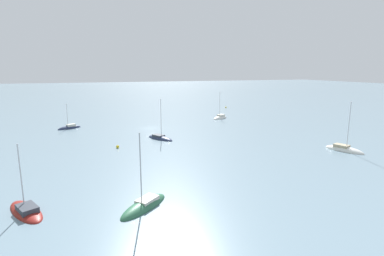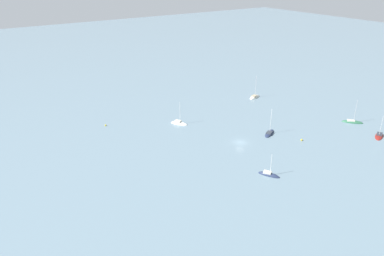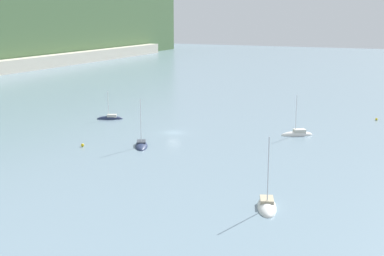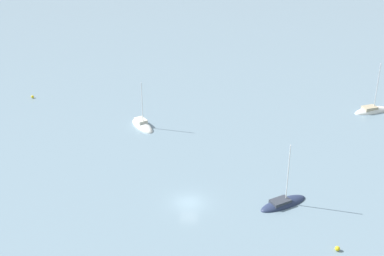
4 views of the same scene
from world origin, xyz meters
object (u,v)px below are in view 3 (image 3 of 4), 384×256
Objects in this scene: sailboat_2 at (110,119)px; mooring_buoy_0 at (376,119)px; sailboat_0 at (267,207)px; sailboat_4 at (297,135)px; sailboat_5 at (141,146)px; mooring_buoy_1 at (83,145)px.

sailboat_2 is 13.18× the size of mooring_buoy_0.
sailboat_0 is 1.40× the size of sailboat_2.
sailboat_5 is (-21.69, 25.26, -0.04)m from sailboat_4.
mooring_buoy_0 is 70.15m from mooring_buoy_1.
sailboat_4 is 27.16m from mooring_buoy_0.
sailboat_2 is 27.16m from mooring_buoy_1.
sailboat_4 is at bearing 154.77° from sailboat_2.
sailboat_0 is at bearing 113.67° from sailboat_2.
sailboat_4 is (1.53, -45.44, 0.01)m from sailboat_2.
sailboat_0 is 1.07× the size of sailboat_5.
sailboat_0 reaches higher than mooring_buoy_1.
mooring_buoy_0 is at bearing 154.68° from sailboat_0.
sailboat_0 is at bearing 173.99° from mooring_buoy_0.
sailboat_2 is 64.10m from mooring_buoy_0.
sailboat_4 is 44.33m from mooring_buoy_1.
mooring_buoy_1 reaches higher than mooring_buoy_0.
sailboat_2 is 0.80× the size of sailboat_4.
sailboat_0 is 44.29m from sailboat_4.
mooring_buoy_0 is (67.36, -7.09, 0.20)m from sailboat_0.
sailboat_5 is 16.25× the size of mooring_buoy_1.
mooring_buoy_1 is (17.07, 41.82, 0.21)m from sailboat_0.
sailboat_0 is at bearing 26.08° from sailboat_5.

